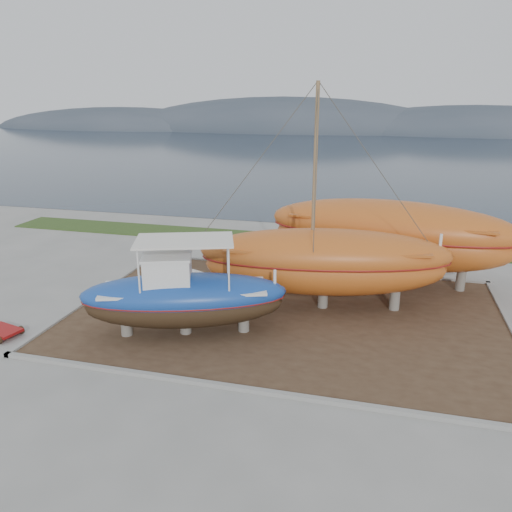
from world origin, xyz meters
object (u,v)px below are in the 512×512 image
(orange_sailboat, at_px, (327,202))
(red_trailer, at_px, (3,333))
(white_dinghy, at_px, (185,283))
(orange_bare_hull, at_px, (389,243))
(blue_caique, at_px, (184,288))

(orange_sailboat, distance_m, red_trailer, 14.04)
(white_dinghy, distance_m, red_trailer, 7.84)
(orange_sailboat, xyz_separation_m, orange_bare_hull, (2.69, 4.18, -2.77))
(white_dinghy, bearing_deg, orange_sailboat, 20.63)
(orange_bare_hull, distance_m, red_trailer, 17.79)
(blue_caique, relative_size, red_trailer, 3.72)
(orange_sailboat, bearing_deg, red_trailer, -163.43)
(orange_bare_hull, bearing_deg, white_dinghy, -146.49)
(red_trailer, bearing_deg, orange_bare_hull, 48.66)
(white_dinghy, height_order, orange_bare_hull, orange_bare_hull)
(red_trailer, bearing_deg, blue_caique, 29.90)
(blue_caique, xyz_separation_m, red_trailer, (-6.92, -1.97, -1.83))
(blue_caique, xyz_separation_m, white_dinghy, (-1.53, 3.69, -1.31))
(blue_caique, xyz_separation_m, orange_bare_hull, (7.62, 8.09, 0.08))
(blue_caique, distance_m, white_dinghy, 4.21)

